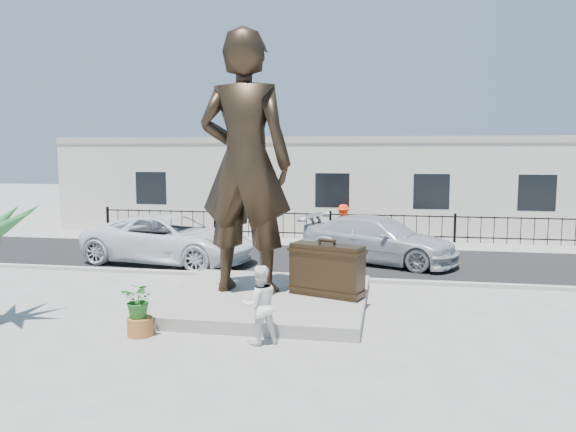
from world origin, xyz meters
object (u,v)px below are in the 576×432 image
(tourist, at_px, (259,305))
(suitcase, at_px, (327,270))
(car_white, at_px, (170,239))
(statue, at_px, (245,164))

(tourist, bearing_deg, suitcase, -139.09)
(tourist, xyz_separation_m, car_white, (-5.13, 7.79, 0.04))
(suitcase, relative_size, car_white, 0.30)
(car_white, bearing_deg, suitcase, -117.82)
(statue, distance_m, car_white, 6.76)
(statue, relative_size, car_white, 1.09)
(car_white, bearing_deg, tourist, -137.11)
(statue, bearing_deg, tourist, 113.58)
(statue, height_order, tourist, statue)
(tourist, relative_size, car_white, 0.27)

